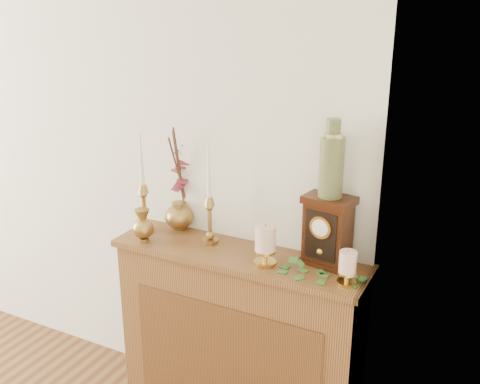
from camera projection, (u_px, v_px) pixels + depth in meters
The scene contains 10 objects.
console_shelf at pixel (238, 343), 2.78m from camera, with size 1.24×0.34×0.93m.
candlestick_left at pixel (144, 200), 2.81m from camera, with size 0.08×0.08×0.51m.
candlestick_center at pixel (210, 213), 2.67m from camera, with size 0.08×0.08×0.48m.
bud_vase at pixel (143, 226), 2.72m from camera, with size 0.10×0.10×0.17m.
ginger_jar at pixel (182, 181), 2.84m from camera, with size 0.22×0.24×0.55m.
pillar_candle_left at pixel (265, 243), 2.47m from camera, with size 0.10×0.10×0.20m.
pillar_candle_right at pixel (348, 266), 2.31m from camera, with size 0.08×0.08×0.16m.
ivy_garland at pixel (314, 273), 2.40m from camera, with size 0.37×0.18×0.07m.
mantel_clock at pixel (327, 231), 2.47m from camera, with size 0.23×0.18×0.32m.
ceramic_vase at pixel (332, 163), 2.37m from camera, with size 0.11×0.11×0.34m.
Camera 1 is at (2.49, -0.02, 2.06)m, focal length 42.00 mm.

